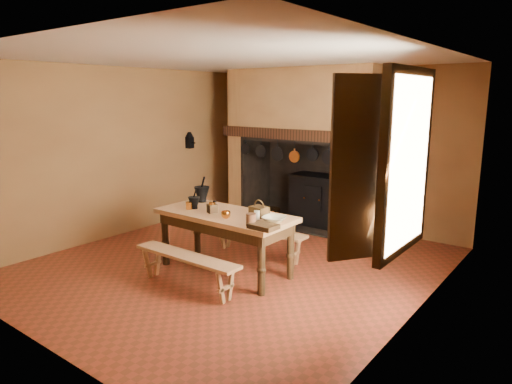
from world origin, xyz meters
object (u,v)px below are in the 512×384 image
(coffee_grinder, at_px, (212,208))
(wicker_basket, at_px, (259,211))
(bench_front, at_px, (187,263))
(work_table, at_px, (225,222))
(mixing_bowl, at_px, (274,219))
(iron_range, at_px, (320,200))

(coffee_grinder, relative_size, wicker_basket, 0.71)
(bench_front, bearing_deg, wicker_basket, 61.34)
(work_table, bearing_deg, mixing_bowl, 1.76)
(iron_range, relative_size, wicker_basket, 6.36)
(wicker_basket, bearing_deg, work_table, -154.91)
(coffee_grinder, distance_m, wicker_basket, 0.64)
(work_table, relative_size, bench_front, 1.21)
(iron_range, bearing_deg, bench_front, -88.34)
(mixing_bowl, xyz_separation_m, wicker_basket, (-0.31, 0.11, 0.04))
(wicker_basket, bearing_deg, iron_range, 111.45)
(coffee_grinder, bearing_deg, work_table, 60.36)
(iron_range, xyz_separation_m, coffee_grinder, (-0.03, -2.82, 0.40))
(wicker_basket, bearing_deg, bench_front, -109.54)
(iron_range, height_order, mixing_bowl, iron_range)
(mixing_bowl, bearing_deg, coffee_grinder, -172.28)
(bench_front, height_order, wicker_basket, wicker_basket)
(work_table, xyz_separation_m, coffee_grinder, (-0.13, -0.10, 0.20))
(work_table, bearing_deg, wicker_basket, 15.97)
(coffee_grinder, height_order, mixing_bowl, coffee_grinder)
(mixing_bowl, bearing_deg, wicker_basket, 160.79)
(mixing_bowl, distance_m, wicker_basket, 0.33)
(bench_front, distance_m, wicker_basket, 1.12)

